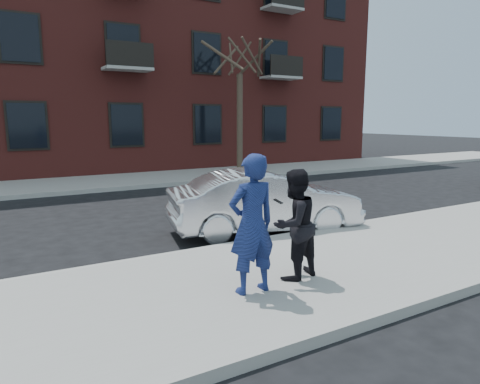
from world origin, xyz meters
TOP-DOWN VIEW (x-y plane):
  - ground at (0.00, 0.00)m, footprint 100.00×100.00m
  - near_sidewalk at (0.00, -0.25)m, footprint 50.00×3.50m
  - near_curb at (0.00, 1.55)m, footprint 50.00×0.10m
  - far_sidewalk at (0.00, 11.25)m, footprint 50.00×3.50m
  - far_curb at (0.00, 9.45)m, footprint 50.00×0.10m
  - apartment_building at (2.00, 18.00)m, footprint 24.30×10.30m
  - street_tree at (4.50, 11.00)m, footprint 3.60×3.60m
  - silver_sedan at (0.15, 2.35)m, footprint 4.37×2.29m
  - man_hoodie at (-2.01, -0.61)m, footprint 0.69×0.51m
  - man_peacoat at (-1.21, -0.47)m, footprint 0.91×0.78m

SIDE VIEW (x-z plane):
  - ground at x=0.00m, z-range 0.00..0.00m
  - near_sidewalk at x=0.00m, z-range 0.00..0.15m
  - near_curb at x=0.00m, z-range 0.00..0.15m
  - far_sidewalk at x=0.00m, z-range 0.00..0.15m
  - far_curb at x=0.00m, z-range 0.00..0.15m
  - silver_sedan at x=0.15m, z-range 0.00..1.37m
  - man_peacoat at x=-1.21m, z-range 0.15..1.77m
  - man_hoodie at x=-2.01m, z-range 0.15..2.03m
  - street_tree at x=4.50m, z-range 2.12..8.92m
  - apartment_building at x=2.00m, z-range 0.01..12.31m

